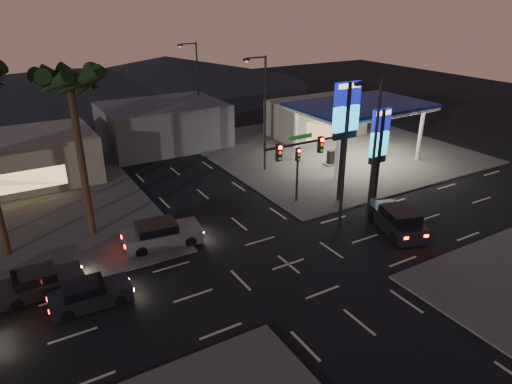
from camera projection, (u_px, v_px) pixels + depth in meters
ground at (288, 264)px, 26.61m from camera, size 140.00×140.00×0.00m
corner_lot_ne at (329, 149)px, 46.75m from camera, size 24.00×24.00×0.12m
gas_station at (360, 108)px, 41.61m from camera, size 12.20×8.20×5.47m
convenience_store at (316, 118)px, 50.88m from camera, size 10.00×6.00×4.00m
pylon_sign_tall at (346, 119)px, 32.44m from camera, size 2.20×0.35×9.00m
pylon_sign_short at (379, 141)px, 33.50m from camera, size 1.60×0.35×7.00m
traffic_signal_mast at (323, 159)px, 27.90m from camera, size 6.10×0.39×8.00m
pedestal_signal at (298, 166)px, 33.57m from camera, size 0.32×0.39×4.30m
streetlight_near at (372, 148)px, 28.34m from camera, size 2.14×0.25×10.00m
streetlight_mid at (263, 108)px, 38.63m from camera, size 2.14×0.25×10.00m
streetlight_far at (196, 84)px, 49.71m from camera, size 2.14×0.25×10.00m
palm_a at (70, 90)px, 26.21m from camera, size 4.41×4.41×10.86m
building_far_mid at (163, 125)px, 47.26m from camera, size 12.00×9.00×4.40m
hill_right at (166, 71)px, 80.15m from camera, size 50.00×50.00×5.00m
hill_center at (78, 81)px, 73.31m from camera, size 60.00×60.00×4.00m
car_lane_a_front at (89, 295)px, 22.87m from camera, size 4.13×1.88×1.32m
car_lane_b_front at (161, 235)px, 28.39m from camera, size 5.06×2.54×1.60m
car_lane_b_mid at (40, 283)px, 23.75m from camera, size 4.25×1.84×1.37m
suv_station at (397, 220)px, 30.17m from camera, size 3.53×5.33×1.65m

